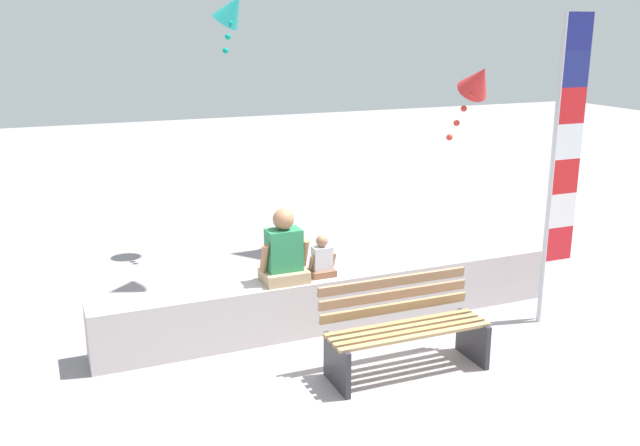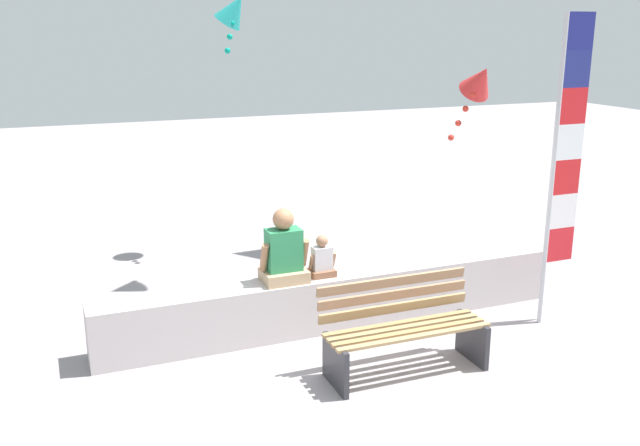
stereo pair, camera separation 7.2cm
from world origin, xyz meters
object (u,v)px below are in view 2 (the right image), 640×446
object	(u,v)px
person_adult	(284,253)
flag_banner	(563,155)
person_child	(322,260)
kite_teal	(234,10)
kite_red	(480,81)
park_bench	(403,330)

from	to	relation	value
person_adult	flag_banner	size ratio (longest dim) A/B	0.24
person_child	kite_teal	distance (m)	4.02
person_adult	kite_red	distance (m)	3.60
flag_banner	kite_red	world-z (taller)	flag_banner
park_bench	person_adult	distance (m)	1.53
flag_banner	kite_red	size ratio (longest dim) A/B	3.26
person_child	kite_red	distance (m)	3.31
person_adult	person_child	bearing A→B (deg)	0.06
kite_red	flag_banner	bearing A→B (deg)	-93.93
flag_banner	park_bench	bearing A→B (deg)	-168.97
person_adult	kite_teal	world-z (taller)	kite_teal
person_adult	kite_teal	distance (m)	3.95
person_child	flag_banner	bearing A→B (deg)	-17.84
person_adult	flag_banner	xyz separation A→B (m)	(2.91, -0.80, 1.00)
person_child	flag_banner	world-z (taller)	flag_banner
park_bench	kite_teal	xyz separation A→B (m)	(-0.43, 4.21, 3.05)
person_child	kite_teal	size ratio (longest dim) A/B	0.54
flag_banner	kite_teal	world-z (taller)	kite_teal
park_bench	person_adult	bearing A→B (deg)	123.26
park_bench	kite_teal	world-z (taller)	kite_teal
person_adult	person_child	xyz separation A→B (m)	(0.44, 0.00, -0.13)
flag_banner	person_child	bearing A→B (deg)	162.16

